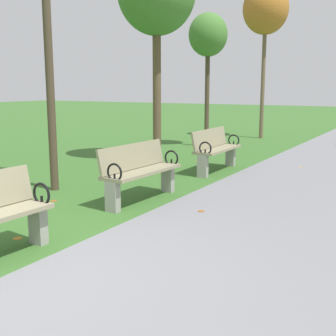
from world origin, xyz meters
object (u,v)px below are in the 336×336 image
(park_bench_3, at_px, (215,149))
(tree_4, at_px, (208,37))
(tree_5, at_px, (266,10))
(park_bench_2, at_px, (140,170))

(park_bench_3, relative_size, tree_4, 0.41)
(tree_4, bearing_deg, tree_5, 76.63)
(park_bench_2, distance_m, tree_5, 10.19)
(park_bench_2, xyz_separation_m, tree_4, (-1.87, 6.40, 2.72))
(park_bench_2, height_order, tree_4, tree_4)
(park_bench_3, distance_m, tree_4, 4.82)
(park_bench_3, relative_size, tree_5, 0.31)
(park_bench_2, height_order, park_bench_3, same)
(park_bench_2, distance_m, park_bench_3, 2.89)
(tree_4, relative_size, tree_5, 0.75)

